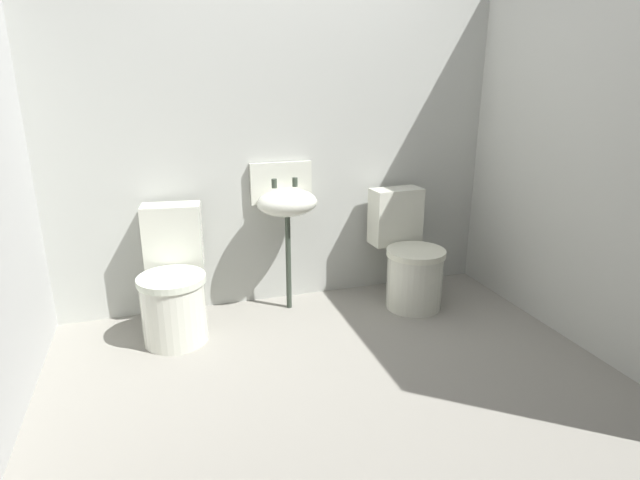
% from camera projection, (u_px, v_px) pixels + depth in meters
% --- Properties ---
extents(ground_plane, '(3.43, 2.71, 0.08)m').
position_uv_depth(ground_plane, '(336.00, 388.00, 2.76)').
color(ground_plane, gray).
extents(wall_back, '(3.43, 0.10, 2.17)m').
position_uv_depth(wall_back, '(279.00, 146.00, 3.51)').
color(wall_back, '#B8BBB3').
rests_on(wall_back, ground).
extents(wall_right, '(0.10, 2.51, 2.17)m').
position_uv_depth(wall_right, '(592.00, 160.00, 2.95)').
color(wall_right, '#B8BAB3').
rests_on(wall_right, ground).
extents(toilet_left, '(0.45, 0.63, 0.78)m').
position_uv_depth(toilet_left, '(174.00, 286.00, 3.16)').
color(toilet_left, silver).
rests_on(toilet_left, ground).
extents(toilet_right, '(0.42, 0.61, 0.78)m').
position_uv_depth(toilet_right, '(409.00, 259.00, 3.61)').
color(toilet_right, silver).
rests_on(toilet_right, ground).
extents(sink, '(0.42, 0.35, 0.99)m').
position_uv_depth(sink, '(286.00, 201.00, 3.41)').
color(sink, '#374135').
rests_on(sink, ground).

